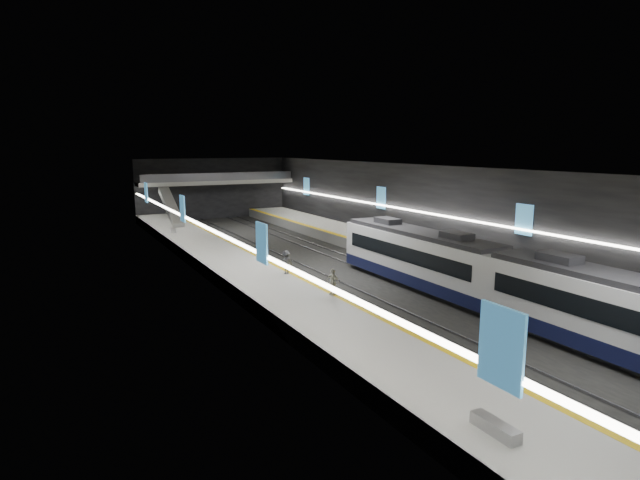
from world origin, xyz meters
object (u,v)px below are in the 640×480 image
train (500,279)px  passenger_right_a (436,248)px  bench_left_near (495,427)px  passenger_left_a (333,282)px  bench_left_far (173,230)px  passenger_left_b (286,262)px  escalator (171,207)px  bench_right_far (380,233)px

train → passenger_right_a: train is taller
bench_left_near → passenger_right_a: (15.46, 21.46, 0.55)m
passenger_right_a → passenger_left_a: (-12.43, -5.70, 0.02)m
train → passenger_right_a: (4.43, 10.94, -0.43)m
bench_left_near → bench_left_far: (-0.13, 43.59, -0.01)m
passenger_left_a → passenger_left_b: bearing=160.7°
escalator → passenger_left_b: size_ratio=4.95×
passenger_right_a → passenger_left_b: (-12.73, 0.32, 0.05)m
escalator → passenger_left_b: escalator is taller
bench_left_far → passenger_left_b: passenger_left_b is taller
escalator → bench_left_far: size_ratio=4.88×
bench_right_far → passenger_left_b: passenger_left_b is taller
escalator → train: bearing=-75.7°
passenger_left_a → passenger_left_b: 6.04m
passenger_left_b → bench_left_near: bearing=75.6°
bench_left_near → bench_right_far: (17.42, 32.17, 0.01)m
passenger_left_a → passenger_left_b: (-0.30, 6.03, 0.03)m
bench_left_far → passenger_right_a: (15.59, -22.12, 0.56)m
bench_right_far → passenger_right_a: 10.90m
train → escalator: (-10.00, 39.15, 0.70)m
escalator → passenger_left_a: 33.99m
train → bench_right_far: size_ratio=16.80×
train → bench_right_far: 22.59m
escalator → passenger_right_a: size_ratio=5.25×
bench_right_far → passenger_right_a: passenger_right_a is taller
bench_left_far → passenger_left_a: (3.17, -27.83, 0.58)m
bench_left_far → escalator: bearing=87.0°
bench_right_far → passenger_right_a: bearing=-119.6°
passenger_left_a → passenger_left_b: passenger_left_b is taller
bench_left_far → bench_right_far: bearing=-25.2°
escalator → bench_right_far: (16.39, -17.50, -1.68)m
passenger_left_a → bench_right_far: bearing=116.6°
passenger_left_b → bench_right_far: bearing=-152.0°
passenger_left_a → passenger_right_a: bearing=92.5°
bench_left_near → passenger_left_b: size_ratio=1.06×
escalator → passenger_right_a: bearing=-62.9°
bench_left_near → passenger_left_b: 21.97m
train → passenger_left_a: (-8.00, 5.24, -0.42)m
bench_left_far → passenger_right_a: passenger_right_a is taller
passenger_right_a → bench_left_far: bearing=50.7°
bench_left_far → bench_left_near: bearing=-82.0°
bench_right_far → passenger_right_a: (-1.96, -10.71, 0.54)m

